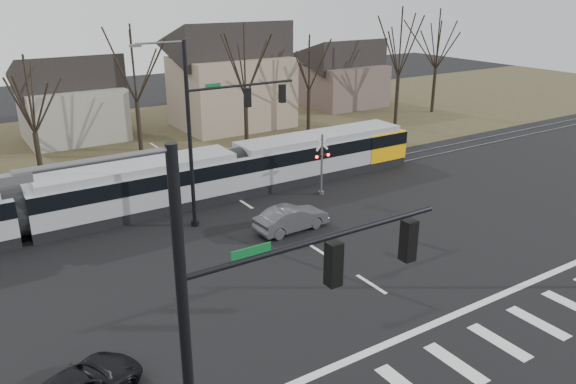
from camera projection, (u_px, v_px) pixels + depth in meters
ground at (402, 304)px, 23.86m from camera, size 140.00×140.00×0.00m
grass_verge at (146, 141)px, 49.14m from camera, size 140.00×28.00×0.01m
crosswalk at (478, 352)px, 20.70m from camera, size 27.00×2.60×0.01m
stop_line at (434, 324)px, 22.44m from camera, size 28.00×0.35×0.01m
lane_dashes at (230, 194)px, 36.50m from camera, size 0.18×30.00×0.01m
rail_pair at (231, 194)px, 36.33m from camera, size 90.00×1.52×0.06m
tram at (136, 187)px, 32.85m from camera, size 40.37×3.00×3.06m
sedan at (291, 218)px, 30.85m from camera, size 1.95×4.42×1.40m
signal_pole_near_left at (257, 338)px, 11.88m from camera, size 9.28×0.44×10.20m
signal_pole_far at (216, 123)px, 30.55m from camera, size 9.28×0.44×10.20m
rail_crossing_signal at (322, 166)px, 35.85m from camera, size 1.08×0.36×4.00m
tree_row at (192, 92)px, 43.69m from camera, size 59.20×7.20×10.00m
house_b at (71, 94)px, 48.40m from camera, size 8.64×7.56×7.65m
house_c at (231, 71)px, 52.69m from camera, size 10.80×8.64×10.10m
house_d at (343, 70)px, 62.31m from camera, size 8.64×7.56×7.65m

